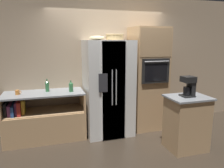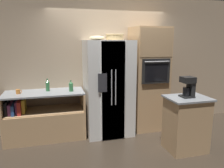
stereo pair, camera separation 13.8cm
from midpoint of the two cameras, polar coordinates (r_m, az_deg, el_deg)
name	(u,v)px [view 2 (the right image)]	position (r m, az deg, el deg)	size (l,w,h in m)	color
ground_plane	(114,133)	(4.64, 1.48, -12.61)	(20.00, 20.00, 0.00)	#382D23
wall_back	(108,63)	(4.75, -0.15, 5.49)	(12.00, 0.06, 2.80)	tan
counter_left	(45,121)	(4.48, -16.30, -9.30)	(1.48, 0.65, 0.92)	tan
refrigerator	(108,88)	(4.38, -0.08, -1.03)	(0.92, 0.82, 1.89)	silver
wall_oven	(148,79)	(4.72, 10.30, 1.34)	(0.72, 0.73, 2.15)	tan
island_counter	(186,124)	(4.04, 19.72, -9.75)	(0.70, 0.56, 0.95)	tan
wicker_basket	(115,37)	(4.23, 1.66, 12.24)	(0.35, 0.35, 0.11)	tan
fruit_bowl	(97,38)	(4.20, -2.95, 11.95)	(0.29, 0.29, 0.08)	beige
bottle_tall	(71,86)	(4.25, -9.75, -0.57)	(0.08, 0.08, 0.21)	#33723F
bottle_short	(48,85)	(4.37, -15.61, -0.38)	(0.07, 0.07, 0.24)	#33723F
mug	(18,92)	(4.33, -22.48, -1.86)	(0.11, 0.08, 0.08)	orange
coffee_maker	(189,86)	(3.87, 20.35, -0.50)	(0.21, 0.19, 0.35)	black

